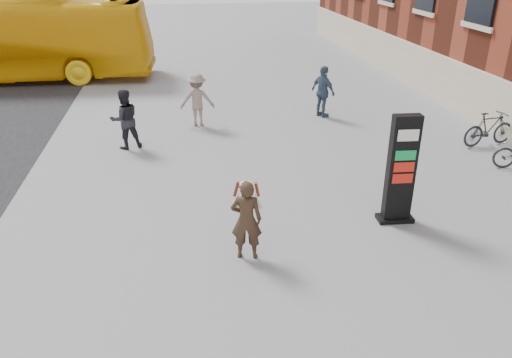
{
  "coord_description": "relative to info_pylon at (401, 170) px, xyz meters",
  "views": [
    {
      "loc": [
        -0.75,
        -8.33,
        5.6
      ],
      "look_at": [
        0.7,
        1.0,
        1.22
      ],
      "focal_mm": 35.0,
      "sensor_mm": 36.0,
      "label": 1
    }
  ],
  "objects": [
    {
      "name": "ground",
      "position": [
        -3.86,
        -0.93,
        -1.24
      ],
      "size": [
        100.0,
        100.0,
        0.0
      ],
      "primitive_type": "plane",
      "color": "#9E9EA3"
    },
    {
      "name": "info_pylon",
      "position": [
        0.0,
        0.0,
        0.0
      ],
      "size": [
        0.82,
        0.45,
        2.48
      ],
      "rotation": [
        0.0,
        0.0,
        -0.06
      ],
      "color": "black",
      "rests_on": "ground"
    },
    {
      "name": "woman",
      "position": [
        -3.51,
        -0.92,
        -0.39
      ],
      "size": [
        0.7,
        0.66,
        1.67
      ],
      "rotation": [
        0.0,
        0.0,
        2.96
      ],
      "color": "#352618",
      "rests_on": "ground"
    },
    {
      "name": "bus",
      "position": [
        -12.39,
        15.36,
        0.6
      ],
      "size": [
        13.36,
        3.93,
        3.67
      ],
      "primitive_type": "imported",
      "rotation": [
        0.0,
        0.0,
        1.51
      ],
      "color": "#EAB20F",
      "rests_on": "road"
    },
    {
      "name": "pedestrian_a",
      "position": [
        -6.31,
        5.56,
        -0.33
      ],
      "size": [
        1.06,
        0.93,
        1.82
      ],
      "primitive_type": "imported",
      "rotation": [
        0.0,
        0.0,
        3.45
      ],
      "color": "black",
      "rests_on": "ground"
    },
    {
      "name": "pedestrian_b",
      "position": [
        -4.06,
        7.39,
        -0.33
      ],
      "size": [
        1.2,
        0.73,
        1.81
      ],
      "primitive_type": "imported",
      "rotation": [
        0.0,
        0.0,
        3.09
      ],
      "color": "gray",
      "rests_on": "ground"
    },
    {
      "name": "pedestrian_c",
      "position": [
        0.46,
        7.68,
        -0.32
      ],
      "size": [
        0.92,
        1.17,
        1.85
      ],
      "primitive_type": "imported",
      "rotation": [
        0.0,
        0.0,
        2.07
      ],
      "color": "#3B5064",
      "rests_on": "ground"
    },
    {
      "name": "bike_7",
      "position": [
        4.74,
        4.05,
        -0.7
      ],
      "size": [
        1.84,
        0.76,
        1.08
      ],
      "primitive_type": "imported",
      "rotation": [
        0.0,
        0.0,
        1.72
      ],
      "color": "#222128",
      "rests_on": "ground"
    }
  ]
}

